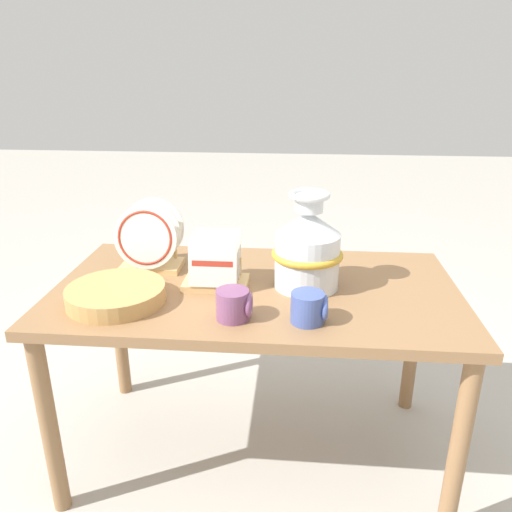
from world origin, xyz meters
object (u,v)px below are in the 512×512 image
(dish_rack_round_plates, at_px, (150,244))
(mug_cobalt_glaze, at_px, (309,308))
(dish_rack_square_plates, at_px, (216,269))
(mug_plum_glaze, at_px, (234,305))
(ceramic_vase, at_px, (307,248))
(wicker_charger_stack, at_px, (116,294))

(dish_rack_round_plates, height_order, mug_cobalt_glaze, dish_rack_round_plates)
(dish_rack_square_plates, xyz_separation_m, mug_cobalt_glaze, (0.31, -0.23, -0.01))
(mug_cobalt_glaze, distance_m, mug_plum_glaze, 0.22)
(ceramic_vase, distance_m, mug_plum_glaze, 0.35)
(dish_rack_square_plates, bearing_deg, mug_plum_glaze, -68.15)
(dish_rack_square_plates, xyz_separation_m, wicker_charger_stack, (-0.30, -0.15, -0.03))
(wicker_charger_stack, relative_size, mug_cobalt_glaze, 2.89)
(ceramic_vase, xyz_separation_m, wicker_charger_stack, (-0.60, -0.18, -0.11))
(wicker_charger_stack, relative_size, mug_plum_glaze, 2.89)
(mug_cobalt_glaze, bearing_deg, ceramic_vase, 91.34)
(ceramic_vase, xyz_separation_m, mug_cobalt_glaze, (0.01, -0.25, -0.09))
(ceramic_vase, xyz_separation_m, dish_rack_round_plates, (-0.57, 0.10, -0.04))
(ceramic_vase, relative_size, dish_rack_square_plates, 1.51)
(dish_rack_square_plates, bearing_deg, wicker_charger_stack, -152.68)
(dish_rack_round_plates, distance_m, mug_cobalt_glaze, 0.68)
(dish_rack_round_plates, height_order, dish_rack_square_plates, dish_rack_round_plates)
(dish_rack_round_plates, relative_size, mug_cobalt_glaze, 2.34)
(dish_rack_round_plates, xyz_separation_m, dish_rack_square_plates, (0.26, -0.13, -0.04))
(ceramic_vase, height_order, wicker_charger_stack, ceramic_vase)
(mug_plum_glaze, bearing_deg, ceramic_vase, 49.81)
(dish_rack_round_plates, distance_m, wicker_charger_stack, 0.29)
(ceramic_vase, relative_size, mug_plum_glaze, 3.05)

